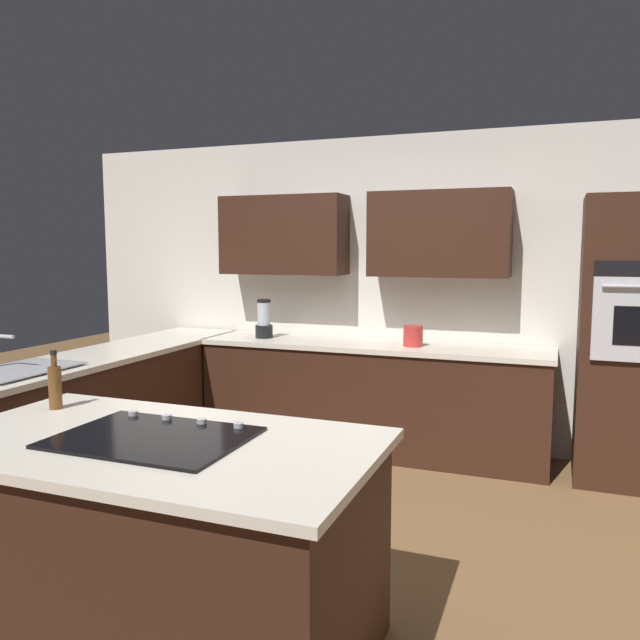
% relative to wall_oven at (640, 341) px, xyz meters
% --- Properties ---
extents(ground_plane, '(14.00, 14.00, 0.00)m').
position_rel_wall_oven_xyz_m(ground_plane, '(1.85, 1.72, -1.02)').
color(ground_plane, brown).
extents(wall_back, '(6.00, 0.44, 2.60)m').
position_rel_wall_oven_xyz_m(wall_back, '(1.92, -0.33, 0.40)').
color(wall_back, white).
rests_on(wall_back, ground).
extents(lower_cabinets_back, '(2.80, 0.60, 0.86)m').
position_rel_wall_oven_xyz_m(lower_cabinets_back, '(1.95, -0.00, -0.59)').
color(lower_cabinets_back, '#381E14').
rests_on(lower_cabinets_back, ground).
extents(countertop_back, '(2.84, 0.64, 0.04)m').
position_rel_wall_oven_xyz_m(countertop_back, '(1.95, -0.00, -0.14)').
color(countertop_back, silver).
rests_on(countertop_back, lower_cabinets_back).
extents(lower_cabinets_side, '(0.60, 2.90, 0.86)m').
position_rel_wall_oven_xyz_m(lower_cabinets_side, '(3.67, 1.17, -0.59)').
color(lower_cabinets_side, '#381E14').
rests_on(lower_cabinets_side, ground).
extents(countertop_side, '(0.64, 2.94, 0.04)m').
position_rel_wall_oven_xyz_m(countertop_side, '(3.67, 1.17, -0.14)').
color(countertop_side, silver).
rests_on(countertop_side, lower_cabinets_side).
extents(island_base, '(1.75, 0.95, 0.86)m').
position_rel_wall_oven_xyz_m(island_base, '(2.06, 2.78, -0.59)').
color(island_base, '#381E14').
rests_on(island_base, ground).
extents(island_top, '(1.83, 1.03, 0.04)m').
position_rel_wall_oven_xyz_m(island_top, '(2.06, 2.78, -0.14)').
color(island_top, silver).
rests_on(island_top, island_base).
extents(wall_oven, '(0.80, 0.66, 2.03)m').
position_rel_wall_oven_xyz_m(wall_oven, '(0.00, 0.00, 0.00)').
color(wall_oven, '#381E14').
rests_on(wall_oven, ground).
extents(sink_unit, '(0.46, 0.70, 0.23)m').
position_rel_wall_oven_xyz_m(sink_unit, '(3.68, 1.93, -0.10)').
color(sink_unit, '#515456').
rests_on(sink_unit, countertop_side).
extents(cooktop, '(0.76, 0.56, 0.03)m').
position_rel_wall_oven_xyz_m(cooktop, '(2.06, 2.78, -0.11)').
color(cooktop, black).
rests_on(cooktop, island_top).
extents(blender, '(0.15, 0.15, 0.33)m').
position_rel_wall_oven_xyz_m(blender, '(2.90, 0.04, 0.02)').
color(blender, black).
rests_on(blender, countertop_back).
extents(kettle, '(0.15, 0.15, 0.16)m').
position_rel_wall_oven_xyz_m(kettle, '(1.60, 0.04, -0.04)').
color(kettle, red).
rests_on(kettle, countertop_back).
extents(oil_bottle, '(0.06, 0.06, 0.28)m').
position_rel_wall_oven_xyz_m(oil_bottle, '(2.79, 2.55, -0.01)').
color(oil_bottle, brown).
rests_on(oil_bottle, island_top).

